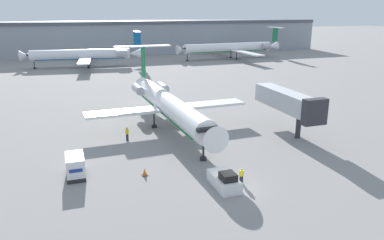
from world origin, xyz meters
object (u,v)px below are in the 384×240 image
at_px(jet_bridge, 288,102).
at_px(luggage_cart, 75,166).
at_px(worker_near_tug, 241,175).
at_px(airplane_main, 169,104).
at_px(traffic_cone_left, 145,172).
at_px(worker_by_wing, 127,133).
at_px(airplane_parked_far_right, 84,55).
at_px(pushback_tug, 224,180).
at_px(airplane_parked_far_left, 231,48).

bearing_deg(jet_bridge, luggage_cart, -168.49).
bearing_deg(worker_near_tug, luggage_cart, 155.98).
xyz_separation_m(airplane_main, worker_near_tug, (2.03, -20.10, -2.84)).
distance_m(worker_near_tug, traffic_cone_left, 10.22).
distance_m(worker_by_wing, jet_bridge, 22.90).
bearing_deg(airplane_parked_far_right, pushback_tug, -84.83).
xyz_separation_m(luggage_cart, jet_bridge, (29.35, 5.98, 3.28)).
relative_size(luggage_cart, traffic_cone_left, 4.30).
xyz_separation_m(pushback_tug, airplane_parked_far_left, (42.57, 91.59, 3.17)).
bearing_deg(luggage_cart, jet_bridge, 11.51).
bearing_deg(airplane_parked_far_right, worker_near_tug, -83.51).
height_order(pushback_tug, luggage_cart, luggage_cart).
xyz_separation_m(pushback_tug, jet_bridge, (15.54, 13.25, 3.75)).
height_order(pushback_tug, worker_by_wing, pushback_tug).
relative_size(airplane_main, traffic_cone_left, 39.62).
height_order(airplane_main, airplane_parked_far_right, airplane_main).
distance_m(airplane_main, airplane_parked_far_right, 67.39).
height_order(airplane_main, traffic_cone_left, airplane_main).
height_order(luggage_cart, worker_by_wing, luggage_cart).
bearing_deg(airplane_parked_far_right, airplane_parked_far_left, 4.91).
distance_m(worker_by_wing, airplane_parked_far_left, 89.62).
distance_m(pushback_tug, traffic_cone_left, 8.65).
bearing_deg(airplane_main, luggage_cart, -136.57).
bearing_deg(airplane_main, worker_by_wing, -152.94).
xyz_separation_m(luggage_cart, traffic_cone_left, (6.90, -2.08, -0.78)).
bearing_deg(jet_bridge, airplane_main, 155.57).
height_order(pushback_tug, airplane_parked_far_right, airplane_parked_far_right).
bearing_deg(pushback_tug, jet_bridge, 40.45).
relative_size(traffic_cone_left, airplane_parked_far_left, 0.02).
xyz_separation_m(worker_near_tug, traffic_cone_left, (-8.91, 4.97, -0.45)).
xyz_separation_m(worker_near_tug, jet_bridge, (13.54, 13.02, 3.61)).
distance_m(worker_near_tug, airplane_parked_far_right, 87.64).
height_order(airplane_parked_far_left, airplane_parked_far_right, airplane_parked_far_left).
bearing_deg(worker_near_tug, jet_bridge, 43.90).
bearing_deg(jet_bridge, airplane_parked_far_right, 107.57).
distance_m(airplane_main, jet_bridge, 17.12).
xyz_separation_m(pushback_tug, traffic_cone_left, (-6.91, 5.19, -0.31)).
bearing_deg(airplane_parked_far_left, pushback_tug, -114.93).
xyz_separation_m(airplane_main, traffic_cone_left, (-6.88, -15.13, -3.29)).
xyz_separation_m(worker_by_wing, jet_bridge, (22.35, -3.61, 3.47)).
bearing_deg(traffic_cone_left, luggage_cart, 163.25).
height_order(airplane_main, worker_by_wing, airplane_main).
height_order(pushback_tug, traffic_cone_left, pushback_tug).
xyz_separation_m(worker_near_tug, worker_by_wing, (-8.81, 16.64, 0.14)).
bearing_deg(worker_by_wing, pushback_tug, -68.00).
relative_size(pushback_tug, worker_near_tug, 2.71).
relative_size(luggage_cart, airplane_parked_far_left, 0.09).
height_order(worker_near_tug, airplane_parked_far_left, airplane_parked_far_left).
height_order(airplane_main, worker_near_tug, airplane_main).
relative_size(pushback_tug, airplane_parked_far_left, 0.11).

